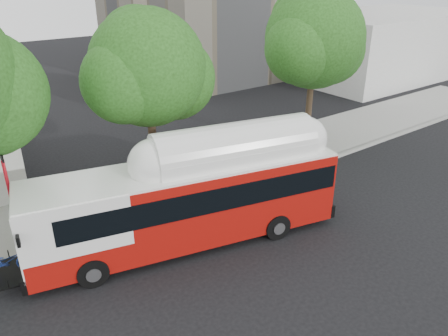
% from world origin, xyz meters
% --- Properties ---
extents(ground, '(120.00, 120.00, 0.00)m').
position_xyz_m(ground, '(0.00, 0.00, 0.00)').
color(ground, black).
rests_on(ground, ground).
extents(sidewalk, '(60.00, 5.00, 0.15)m').
position_xyz_m(sidewalk, '(0.00, 6.50, 0.07)').
color(sidewalk, gray).
rests_on(sidewalk, ground).
extents(curb_strip, '(60.00, 0.30, 0.15)m').
position_xyz_m(curb_strip, '(0.00, 3.90, 0.07)').
color(curb_strip, gray).
rests_on(curb_strip, ground).
extents(red_curb_segment, '(10.00, 0.32, 0.16)m').
position_xyz_m(red_curb_segment, '(-3.00, 3.90, 0.08)').
color(red_curb_segment, maroon).
rests_on(red_curb_segment, ground).
extents(street_tree_mid, '(5.75, 5.00, 8.62)m').
position_xyz_m(street_tree_mid, '(-0.59, 6.06, 5.91)').
color(street_tree_mid, '#2D2116').
rests_on(street_tree_mid, ground).
extents(street_tree_right, '(6.21, 5.40, 9.18)m').
position_xyz_m(street_tree_right, '(9.44, 5.86, 6.26)').
color(street_tree_right, '#2D2116').
rests_on(street_tree_right, ground).
extents(horizon_block, '(20.00, 12.00, 6.00)m').
position_xyz_m(horizon_block, '(30.00, 16.00, 3.00)').
color(horizon_block, silver).
rests_on(horizon_block, ground).
extents(transit_bus, '(12.94, 5.16, 3.77)m').
position_xyz_m(transit_bus, '(-1.78, 1.76, 1.76)').
color(transit_bus, '#9D100A').
rests_on(transit_bus, ground).
extents(signal_pole, '(0.12, 0.40, 4.24)m').
position_xyz_m(signal_pole, '(-7.41, 4.59, 2.18)').
color(signal_pole, red).
rests_on(signal_pole, ground).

